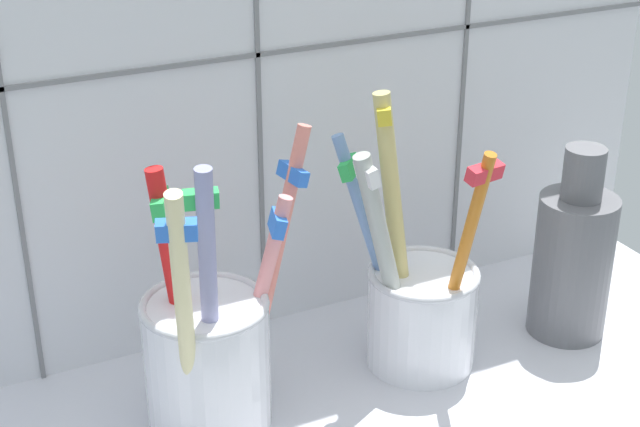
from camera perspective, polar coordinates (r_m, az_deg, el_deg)
counter_slab at (r=64.17cm, az=0.69°, el=-11.71°), size 64.00×22.00×2.00cm
tile_wall_back at (r=64.42cm, az=-4.05°, el=9.85°), size 64.00×2.20×45.00cm
toothbrush_cup_left at (r=59.52cm, az=-6.53°, el=-7.99°), size 11.53×9.88×18.38cm
toothbrush_cup_right at (r=65.34cm, az=5.77°, el=-5.27°), size 9.33×9.63×19.24cm
ceramic_vase at (r=70.19cm, az=14.54°, el=-2.55°), size 5.46×5.46×14.01cm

